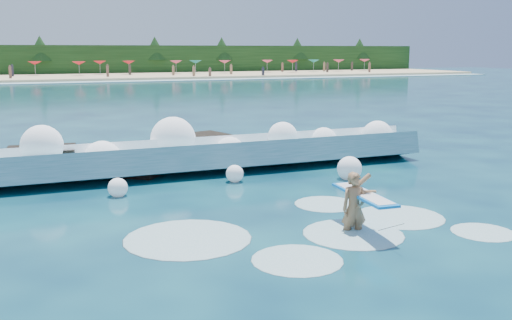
# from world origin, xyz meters

# --- Properties ---
(ground) EXTENTS (200.00, 200.00, 0.00)m
(ground) POSITION_xyz_m (0.00, 0.00, 0.00)
(ground) COLOR #07213B
(ground) RESTS_ON ground
(beach) EXTENTS (140.00, 20.00, 0.40)m
(beach) POSITION_xyz_m (0.00, 78.00, 0.20)
(beach) COLOR tan
(beach) RESTS_ON ground
(wet_band) EXTENTS (140.00, 5.00, 0.08)m
(wet_band) POSITION_xyz_m (0.00, 67.00, 0.04)
(wet_band) COLOR silver
(wet_band) RESTS_ON ground
(treeline) EXTENTS (140.00, 4.00, 5.00)m
(treeline) POSITION_xyz_m (0.00, 88.00, 2.50)
(treeline) COLOR black
(treeline) RESTS_ON ground
(breaking_wave) EXTENTS (16.99, 2.69, 1.46)m
(breaking_wave) POSITION_xyz_m (1.19, 6.72, 0.51)
(breaking_wave) COLOR teal
(breaking_wave) RESTS_ON ground
(rock_cluster) EXTENTS (7.98, 3.19, 1.29)m
(rock_cluster) POSITION_xyz_m (-1.36, 7.59, 0.41)
(rock_cluster) COLOR black
(rock_cluster) RESTS_ON ground
(surfer_with_board) EXTENTS (0.99, 2.91, 1.73)m
(surfer_with_board) POSITION_xyz_m (2.66, -1.40, 0.64)
(surfer_with_board) COLOR #966A46
(surfer_with_board) RESTS_ON ground
(wave_spray) EXTENTS (15.58, 4.94, 1.96)m
(wave_spray) POSITION_xyz_m (1.02, 6.56, 0.91)
(wave_spray) COLOR white
(wave_spray) RESTS_ON ground
(surf_foam) EXTENTS (8.79, 5.41, 0.15)m
(surf_foam) POSITION_xyz_m (1.44, -0.91, 0.00)
(surf_foam) COLOR silver
(surf_foam) RESTS_ON ground
(beach_umbrellas) EXTENTS (112.61, 6.60, 0.50)m
(beach_umbrellas) POSITION_xyz_m (0.06, 80.00, 2.25)
(beach_umbrellas) COLOR #127675
(beach_umbrellas) RESTS_ON ground
(beachgoers) EXTENTS (89.38, 11.43, 1.92)m
(beachgoers) POSITION_xyz_m (14.38, 74.81, 1.10)
(beachgoers) COLOR #3F332D
(beachgoers) RESTS_ON ground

